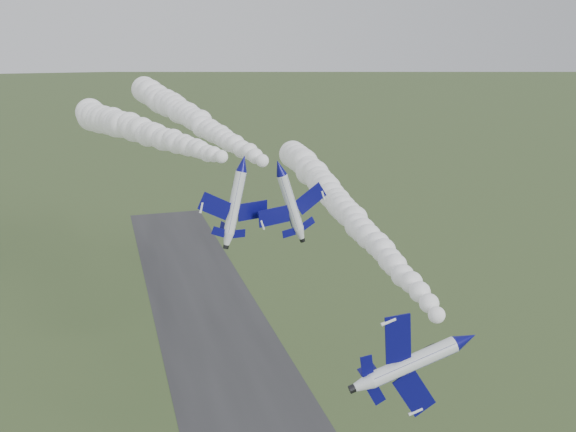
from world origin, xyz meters
TOP-DOWN VIEW (x-y plane):
  - runway at (0.00, 30.00)m, footprint 24.00×260.00m
  - jet_lead at (11.53, -11.41)m, footprint 4.62×13.40m
  - smoke_trail_jet_lead at (15.11, 30.46)m, footprint 9.73×77.94m
  - jet_pair_left at (-3.16, 18.90)m, footprint 10.14×12.13m
  - smoke_trail_jet_pair_left at (-13.39, 46.35)m, footprint 22.25×51.97m
  - jet_pair_right at (1.54, 18.48)m, footprint 9.86×12.23m
  - smoke_trail_jet_pair_right at (-4.79, 55.50)m, footprint 17.42×69.98m

SIDE VIEW (x-z plane):
  - runway at x=0.00m, z-range 0.00..0.04m
  - jet_lead at x=11.53m, z-range 27.82..38.35m
  - smoke_trail_jet_lead at x=15.11m, z-range 32.27..37.91m
  - jet_pair_right at x=1.54m, z-range 42.51..46.48m
  - jet_pair_left at x=-3.16m, z-range 43.37..47.13m
  - smoke_trail_jet_pair_left at x=-13.39m, z-range 42.94..48.42m
  - smoke_trail_jet_pair_right at x=-4.79m, z-range 43.99..49.73m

